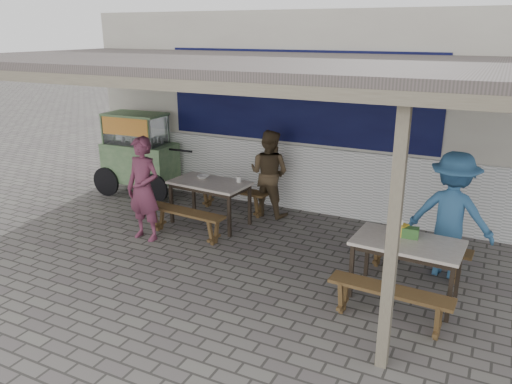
{
  "coord_description": "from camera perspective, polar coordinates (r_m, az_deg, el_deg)",
  "views": [
    {
      "loc": [
        3.1,
        -5.2,
        3.17
      ],
      "look_at": [
        0.06,
        0.9,
        0.95
      ],
      "focal_mm": 35.0,
      "sensor_mm": 36.0,
      "label": 1
    }
  ],
  "objects": [
    {
      "name": "patron_street_side",
      "position": [
        7.92,
        -12.73,
        0.34
      ],
      "size": [
        0.62,
        0.42,
        1.64
      ],
      "primitive_type": "imported",
      "rotation": [
        0.0,
        0.0,
        -0.04
      ],
      "color": "brown",
      "rests_on": "ground"
    },
    {
      "name": "vendor_cart",
      "position": [
        10.17,
        -13.28,
        4.58
      ],
      "size": [
        2.04,
        0.86,
        1.63
      ],
      "rotation": [
        0.0,
        0.0,
        0.05
      ],
      "color": "#7FA06A",
      "rests_on": "ground"
    },
    {
      "name": "table_left",
      "position": [
        8.41,
        -5.3,
        0.67
      ],
      "size": [
        1.37,
        0.84,
        0.75
      ],
      "rotation": [
        0.0,
        0.0,
        -0.08
      ],
      "color": "beige",
      "rests_on": "ground"
    },
    {
      "name": "patron_right_table",
      "position": [
        7.05,
        21.42,
        -2.48
      ],
      "size": [
        1.16,
        0.74,
        1.7
      ],
      "primitive_type": "imported",
      "rotation": [
        0.0,
        0.0,
        3.05
      ],
      "color": "#326494",
      "rests_on": "ground"
    },
    {
      "name": "bench_left_street",
      "position": [
        8.01,
        -8.12,
        -2.88
      ],
      "size": [
        1.43,
        0.39,
        0.45
      ],
      "rotation": [
        0.0,
        0.0,
        -0.08
      ],
      "color": "brown",
      "rests_on": "ground"
    },
    {
      "name": "bench_left_wall",
      "position": [
        9.04,
        -2.69,
        -0.25
      ],
      "size": [
        1.43,
        0.39,
        0.45
      ],
      "rotation": [
        0.0,
        0.0,
        -0.08
      ],
      "color": "brown",
      "rests_on": "ground"
    },
    {
      "name": "condiment_bowl",
      "position": [
        8.6,
        -6.06,
        1.75
      ],
      "size": [
        0.21,
        0.21,
        0.05
      ],
      "primitive_type": "imported",
      "rotation": [
        0.0,
        0.0,
        -0.06
      ],
      "color": "silver",
      "rests_on": "table_left"
    },
    {
      "name": "bench_right_street",
      "position": [
        5.86,
        15.0,
        -11.61
      ],
      "size": [
        1.38,
        0.35,
        0.45
      ],
      "rotation": [
        0.0,
        0.0,
        -0.05
      ],
      "color": "brown",
      "rests_on": "ground"
    },
    {
      "name": "tissue_box",
      "position": [
        6.43,
        16.25,
        -4.16
      ],
      "size": [
        0.18,
        0.18,
        0.14
      ],
      "primitive_type": "cube",
      "rotation": [
        0.0,
        0.0,
        -0.35
      ],
      "color": "gold",
      "rests_on": "table_right"
    },
    {
      "name": "warung_roof",
      "position": [
        6.85,
        -0.36,
        14.23
      ],
      "size": [
        9.0,
        4.21,
        2.81
      ],
      "color": "#534A47",
      "rests_on": "ground"
    },
    {
      "name": "back_wall",
      "position": [
        9.42,
        7.01,
        9.05
      ],
      "size": [
        9.0,
        1.28,
        3.5
      ],
      "color": "beige",
      "rests_on": "ground"
    },
    {
      "name": "donation_box",
      "position": [
        6.39,
        17.24,
        -4.45
      ],
      "size": [
        0.2,
        0.14,
        0.13
      ],
      "primitive_type": "cube",
      "rotation": [
        0.0,
        0.0,
        0.06
      ],
      "color": "#396B2F",
      "rests_on": "table_right"
    },
    {
      "name": "condiment_jar",
      "position": [
        8.33,
        -1.96,
        1.47
      ],
      "size": [
        0.08,
        0.08,
        0.09
      ],
      "primitive_type": "cylinder",
      "color": "silver",
      "rests_on": "table_left"
    },
    {
      "name": "table_right",
      "position": [
        6.33,
        16.92,
        -6.07
      ],
      "size": [
        1.31,
        0.83,
        0.75
      ],
      "rotation": [
        0.0,
        0.0,
        -0.05
      ],
      "color": "beige",
      "rests_on": "ground"
    },
    {
      "name": "ground",
      "position": [
        6.83,
        -3.89,
        -9.65
      ],
      "size": [
        60.0,
        60.0,
        0.0
      ],
      "primitive_type": "plane",
      "color": "#625F59",
      "rests_on": "ground"
    },
    {
      "name": "patron_wall_side",
      "position": [
        8.78,
        1.5,
        2.16
      ],
      "size": [
        0.79,
        0.64,
        1.54
      ],
      "primitive_type": "imported",
      "rotation": [
        0.0,
        0.0,
        3.07
      ],
      "color": "#4E3E29",
      "rests_on": "ground"
    },
    {
      "name": "bench_right_wall",
      "position": [
        7.09,
        17.98,
        -6.48
      ],
      "size": [
        1.38,
        0.35,
        0.45
      ],
      "rotation": [
        0.0,
        0.0,
        -0.05
      ],
      "color": "brown",
      "rests_on": "ground"
    }
  ]
}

